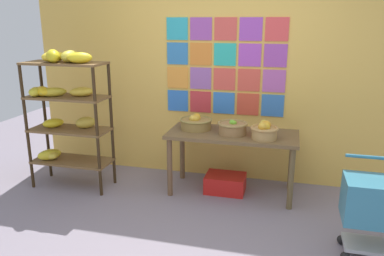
{
  "coord_description": "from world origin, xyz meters",
  "views": [
    {
      "loc": [
        0.81,
        -2.88,
        1.92
      ],
      "look_at": [
        -0.11,
        0.69,
        0.88
      ],
      "focal_mm": 35.81,
      "sensor_mm": 36.0,
      "label": 1
    }
  ],
  "objects_px": {
    "fruit_basket_back_left": "(196,123)",
    "shopping_cart": "(383,205)",
    "fruit_basket_left": "(233,127)",
    "produce_crate_under_table": "(225,183)",
    "fruit_basket_right": "(264,131)",
    "display_table": "(232,141)",
    "banana_shelf_unit": "(64,104)"
  },
  "relations": [
    {
      "from": "shopping_cart",
      "to": "produce_crate_under_table",
      "type": "bearing_deg",
      "value": 153.45
    },
    {
      "from": "fruit_basket_left",
      "to": "produce_crate_under_table",
      "type": "height_order",
      "value": "fruit_basket_left"
    },
    {
      "from": "display_table",
      "to": "fruit_basket_left",
      "type": "relative_size",
      "value": 4.33
    },
    {
      "from": "display_table",
      "to": "fruit_basket_right",
      "type": "xyz_separation_m",
      "value": [
        0.35,
        -0.13,
        0.18
      ]
    },
    {
      "from": "display_table",
      "to": "shopping_cart",
      "type": "bearing_deg",
      "value": -34.67
    },
    {
      "from": "banana_shelf_unit",
      "to": "fruit_basket_left",
      "type": "height_order",
      "value": "banana_shelf_unit"
    },
    {
      "from": "banana_shelf_unit",
      "to": "shopping_cart",
      "type": "distance_m",
      "value": 3.39
    },
    {
      "from": "display_table",
      "to": "shopping_cart",
      "type": "height_order",
      "value": "shopping_cart"
    },
    {
      "from": "fruit_basket_back_left",
      "to": "shopping_cart",
      "type": "xyz_separation_m",
      "value": [
        1.82,
        -1.02,
        -0.31
      ]
    },
    {
      "from": "fruit_basket_right",
      "to": "produce_crate_under_table",
      "type": "distance_m",
      "value": 0.83
    },
    {
      "from": "fruit_basket_right",
      "to": "produce_crate_under_table",
      "type": "height_order",
      "value": "fruit_basket_right"
    },
    {
      "from": "shopping_cart",
      "to": "banana_shelf_unit",
      "type": "bearing_deg",
      "value": 175.51
    },
    {
      "from": "produce_crate_under_table",
      "to": "banana_shelf_unit",
      "type": "bearing_deg",
      "value": -170.84
    },
    {
      "from": "fruit_basket_left",
      "to": "display_table",
      "type": "bearing_deg",
      "value": 94.05
    },
    {
      "from": "display_table",
      "to": "fruit_basket_back_left",
      "type": "xyz_separation_m",
      "value": [
        -0.44,
        0.06,
        0.17
      ]
    },
    {
      "from": "fruit_basket_right",
      "to": "fruit_basket_back_left",
      "type": "bearing_deg",
      "value": 166.21
    },
    {
      "from": "banana_shelf_unit",
      "to": "display_table",
      "type": "distance_m",
      "value": 1.97
    },
    {
      "from": "fruit_basket_left",
      "to": "shopping_cart",
      "type": "bearing_deg",
      "value": -33.55
    },
    {
      "from": "display_table",
      "to": "produce_crate_under_table",
      "type": "distance_m",
      "value": 0.52
    },
    {
      "from": "banana_shelf_unit",
      "to": "display_table",
      "type": "height_order",
      "value": "banana_shelf_unit"
    },
    {
      "from": "fruit_basket_left",
      "to": "fruit_basket_right",
      "type": "xyz_separation_m",
      "value": [
        0.35,
        -0.09,
        0.01
      ]
    },
    {
      "from": "banana_shelf_unit",
      "to": "display_table",
      "type": "bearing_deg",
      "value": 8.84
    },
    {
      "from": "banana_shelf_unit",
      "to": "produce_crate_under_table",
      "type": "bearing_deg",
      "value": 9.16
    },
    {
      "from": "display_table",
      "to": "fruit_basket_back_left",
      "type": "bearing_deg",
      "value": 171.77
    },
    {
      "from": "shopping_cart",
      "to": "fruit_basket_left",
      "type": "bearing_deg",
      "value": 153.29
    },
    {
      "from": "banana_shelf_unit",
      "to": "fruit_basket_left",
      "type": "relative_size",
      "value": 4.89
    },
    {
      "from": "banana_shelf_unit",
      "to": "display_table",
      "type": "relative_size",
      "value": 1.13
    },
    {
      "from": "shopping_cart",
      "to": "fruit_basket_right",
      "type": "bearing_deg",
      "value": 148.08
    },
    {
      "from": "banana_shelf_unit",
      "to": "fruit_basket_left",
      "type": "bearing_deg",
      "value": 7.62
    },
    {
      "from": "fruit_basket_back_left",
      "to": "fruit_basket_right",
      "type": "distance_m",
      "value": 0.82
    },
    {
      "from": "banana_shelf_unit",
      "to": "fruit_basket_back_left",
      "type": "xyz_separation_m",
      "value": [
        1.47,
        0.36,
        -0.21
      ]
    },
    {
      "from": "fruit_basket_left",
      "to": "shopping_cart",
      "type": "relative_size",
      "value": 0.4
    }
  ]
}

